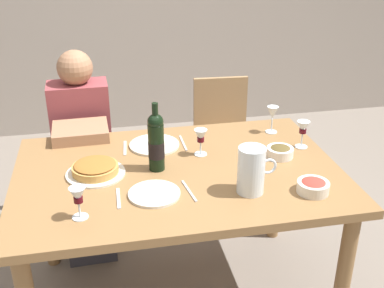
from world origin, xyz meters
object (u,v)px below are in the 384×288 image
Objects in this scene: olive_bowl at (280,151)px; diner_left at (83,148)px; wine_glass_spare at (78,197)px; chair_left at (84,149)px; water_pitcher at (251,173)px; dinner_plate_left_setting at (154,194)px; wine_glass_right_diner at (201,137)px; dinner_plate_right_setting at (154,145)px; salad_bowl at (313,186)px; wine_glass_centre at (303,129)px; dining_table at (178,187)px; wine_glass_left_diner at (273,114)px; chair_right at (222,136)px; wine_bottle at (156,142)px; baked_tart at (95,169)px.

diner_left is at bearing 148.17° from olive_bowl.
chair_left is (-0.01, 1.17, -0.36)m from wine_glass_spare.
water_pitcher reaches higher than dinner_plate_left_setting.
olive_bowl is 0.98× the size of wine_glass_right_diner.
wine_glass_spare is at bearing -142.54° from wine_glass_right_diner.
water_pitcher is at bearing 127.66° from diner_left.
dinner_plate_right_setting is 0.29× the size of chair_left.
salad_bowl is at bearing 128.39° from chair_left.
dinner_plate_right_setting is at bearing 135.19° from diner_left.
dining_table is at bearing -169.79° from wine_glass_centre.
chair_left is at bearing 145.89° from wine_glass_centre.
dinner_plate_left_setting is at bearing 19.58° from wine_glass_spare.
dinner_plate_left_setting is 1.14m from chair_left.
dinner_plate_right_setting is (-0.65, -0.05, -0.10)m from wine_glass_left_diner.
water_pitcher is 0.24× the size of chair_right.
diner_left reaches higher than wine_glass_centre.
water_pitcher is at bearing 121.40° from chair_left.
dining_table is at bearing -134.65° from wine_glass_right_diner.
dining_table is 0.41m from water_pitcher.
wine_glass_right_diner is at bearing 24.79° from wine_bottle.
baked_tart is 2.01× the size of wine_glass_spare.
wine_glass_centre is at bearing 21.62° from dinner_plate_left_setting.
baked_tart is 1.04m from wine_glass_centre.
wine_bottle is 2.51× the size of olive_bowl.
olive_bowl is 0.15× the size of chair_right.
wine_glass_spare is at bearing -158.94° from wine_glass_centre.
wine_glass_right_diner is 0.60× the size of dinner_plate_left_setting.
chair_left is (-1.02, 0.54, -0.37)m from wine_glass_left_diner.
diner_left is at bearing 155.00° from wine_glass_centre.
baked_tart is 2.07× the size of olive_bowl.
dinner_plate_left_setting is at bearing 105.08° from chair_left.
water_pitcher is at bearing 4.48° from wine_glass_spare.
wine_glass_left_diner reaches higher than wine_glass_right_diner.
wine_glass_centre is at bearing -67.83° from wine_glass_left_diner.
wine_bottle is 1.21× the size of baked_tart.
wine_bottle reaches higher than wine_glass_spare.
diner_left reaches higher than wine_glass_spare.
dinner_plate_left_setting is (-0.27, -0.33, -0.09)m from wine_glass_right_diner.
chair_right is at bearing 80.70° from water_pitcher.
water_pitcher is 1.39× the size of wine_glass_left_diner.
water_pitcher is 0.24× the size of chair_left.
baked_tart reaches higher than dining_table.
water_pitcher is 0.81× the size of dinner_plate_right_setting.
wine_glass_left_diner is at bearing 85.90° from salad_bowl.
wine_glass_left_diner is 1.09m from diner_left.
wine_glass_left_diner is 0.13× the size of diner_left.
wine_glass_centre is (0.52, -0.02, 0.01)m from wine_glass_right_diner.
water_pitcher is 1.46× the size of wine_glass_centre.
chair_left is at bearing 117.46° from dining_table.
salad_bowl is at bearing 97.08° from chair_right.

